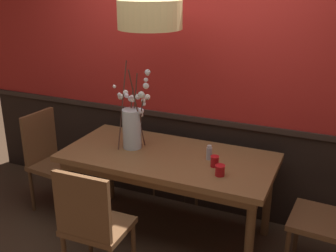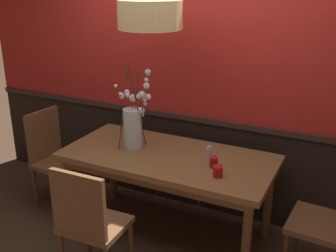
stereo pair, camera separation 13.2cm
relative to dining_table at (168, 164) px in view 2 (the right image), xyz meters
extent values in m
plane|color=#422D1E|center=(0.00, 0.00, -0.68)|extent=(24.00, 24.00, 0.00)
cube|color=black|center=(0.00, 0.61, -0.23)|extent=(4.79, 0.12, 0.90)
cube|color=#31241E|center=(0.00, 0.60, 0.24)|extent=(4.79, 0.14, 0.05)
cube|color=#B2231E|center=(0.00, 0.61, 1.25)|extent=(4.79, 0.12, 2.06)
cube|color=brown|center=(0.00, 0.00, 0.06)|extent=(1.78, 0.85, 0.05)
cube|color=brown|center=(0.00, 0.00, 0.00)|extent=(1.67, 0.74, 0.08)
cylinder|color=brown|center=(-0.80, -0.34, -0.32)|extent=(0.07, 0.07, 0.72)
cylinder|color=brown|center=(0.80, -0.34, -0.32)|extent=(0.07, 0.07, 0.72)
cylinder|color=brown|center=(-0.80, 0.34, -0.32)|extent=(0.07, 0.07, 0.72)
cylinder|color=brown|center=(0.80, 0.34, -0.32)|extent=(0.07, 0.07, 0.72)
cube|color=brown|center=(-1.18, -0.03, -0.22)|extent=(0.42, 0.45, 0.04)
cube|color=brown|center=(-1.36, -0.01, 0.04)|extent=(0.08, 0.40, 0.49)
cylinder|color=brown|center=(-1.00, 0.13, -0.46)|extent=(0.04, 0.04, 0.44)
cylinder|color=brown|center=(-1.04, -0.22, -0.46)|extent=(0.04, 0.04, 0.44)
cylinder|color=brown|center=(-1.33, 0.16, -0.46)|extent=(0.04, 0.04, 0.44)
cylinder|color=brown|center=(-1.36, -0.19, -0.46)|extent=(0.04, 0.04, 0.44)
cube|color=brown|center=(0.25, 0.74, -0.22)|extent=(0.47, 0.44, 0.04)
cube|color=brown|center=(0.24, 0.93, 0.02)|extent=(0.43, 0.06, 0.43)
cylinder|color=brown|center=(0.46, 0.58, -0.46)|extent=(0.04, 0.04, 0.44)
cylinder|color=brown|center=(0.07, 0.56, -0.46)|extent=(0.04, 0.04, 0.44)
cylinder|color=brown|center=(0.44, 0.93, -0.46)|extent=(0.04, 0.04, 0.44)
cylinder|color=brown|center=(0.05, 0.91, -0.46)|extent=(0.04, 0.04, 0.44)
cube|color=brown|center=(-0.23, -0.75, -0.22)|extent=(0.46, 0.40, 0.04)
cube|color=brown|center=(-0.22, -0.92, 0.04)|extent=(0.43, 0.05, 0.48)
cylinder|color=brown|center=(-0.43, -0.59, -0.46)|extent=(0.04, 0.04, 0.44)
cylinder|color=brown|center=(-0.03, -0.58, -0.46)|extent=(0.04, 0.04, 0.44)
cube|color=brown|center=(1.26, -0.02, -0.21)|extent=(0.46, 0.48, 0.04)
cylinder|color=brown|center=(1.08, 0.19, -0.46)|extent=(0.04, 0.04, 0.45)
cube|color=brown|center=(-0.23, 0.75, -0.21)|extent=(0.42, 0.44, 0.04)
cube|color=brown|center=(-0.23, 0.95, 0.02)|extent=(0.39, 0.04, 0.43)
cylinder|color=brown|center=(-0.05, 0.56, -0.46)|extent=(0.04, 0.04, 0.45)
cylinder|color=brown|center=(-0.41, 0.56, -0.46)|extent=(0.04, 0.04, 0.45)
cylinder|color=brown|center=(-0.06, 0.94, -0.46)|extent=(0.04, 0.04, 0.45)
cylinder|color=brown|center=(-0.41, 0.93, -0.46)|extent=(0.04, 0.04, 0.45)
cylinder|color=silver|center=(-0.35, 0.02, 0.26)|extent=(0.16, 0.16, 0.35)
cylinder|color=silver|center=(-0.35, 0.02, 0.13)|extent=(0.14, 0.14, 0.08)
cylinder|color=#472D23|center=(-0.28, 0.03, 0.31)|extent=(0.11, 0.08, 0.45)
sphere|color=white|center=(-0.24, 0.05, 0.52)|extent=(0.04, 0.04, 0.04)
sphere|color=white|center=(-0.28, 0.04, 0.40)|extent=(0.04, 0.04, 0.04)
sphere|color=white|center=(-0.26, 0.08, 0.48)|extent=(0.03, 0.03, 0.03)
sphere|color=white|center=(-0.23, 0.09, 0.54)|extent=(0.05, 0.05, 0.05)
sphere|color=white|center=(-0.28, 0.06, 0.38)|extent=(0.04, 0.04, 0.04)
sphere|color=white|center=(-0.26, 0.03, 0.43)|extent=(0.05, 0.05, 0.05)
cylinder|color=#472D23|center=(-0.35, 0.07, 0.42)|extent=(0.10, 0.04, 0.65)
sphere|color=white|center=(-0.36, 0.07, 0.51)|extent=(0.05, 0.05, 0.05)
sphere|color=white|center=(-0.31, 0.07, 0.54)|extent=(0.05, 0.05, 0.05)
sphere|color=white|center=(-0.38, 0.08, 0.51)|extent=(0.05, 0.05, 0.05)
sphere|color=white|center=(-0.36, 0.06, 0.54)|extent=(0.04, 0.04, 0.04)
cylinder|color=#472D23|center=(-0.38, 0.04, 0.35)|extent=(0.02, 0.13, 0.51)
sphere|color=white|center=(-0.42, 0.06, 0.57)|extent=(0.05, 0.05, 0.05)
sphere|color=white|center=(-0.42, 0.08, 0.56)|extent=(0.03, 0.03, 0.03)
sphere|color=white|center=(-0.41, 0.03, 0.36)|extent=(0.05, 0.05, 0.05)
sphere|color=white|center=(-0.37, 0.07, 0.36)|extent=(0.05, 0.05, 0.05)
sphere|color=white|center=(-0.39, 0.02, 0.55)|extent=(0.04, 0.04, 0.04)
cylinder|color=#472D23|center=(-0.45, 0.04, 0.46)|extent=(0.04, 0.26, 0.73)
sphere|color=white|center=(-0.47, 0.03, 0.55)|extent=(0.03, 0.03, 0.03)
sphere|color=white|center=(-0.47, 0.06, 0.52)|extent=(0.05, 0.05, 0.05)
sphere|color=white|center=(-0.50, 0.01, 0.62)|extent=(0.03, 0.03, 0.03)
cylinder|color=#472D23|center=(-0.28, -0.01, 0.45)|extent=(0.03, 0.22, 0.72)
sphere|color=white|center=(-0.25, 0.03, 0.57)|extent=(0.05, 0.05, 0.05)
sphere|color=white|center=(-0.16, -0.04, 0.79)|extent=(0.05, 0.05, 0.05)
sphere|color=white|center=(-0.23, -0.02, 0.59)|extent=(0.05, 0.05, 0.05)
sphere|color=white|center=(-0.18, 0.01, 0.76)|extent=(0.03, 0.03, 0.03)
sphere|color=white|center=(-0.19, 0.00, 0.71)|extent=(0.04, 0.04, 0.04)
sphere|color=white|center=(-0.20, 0.00, 0.66)|extent=(0.05, 0.05, 0.05)
cylinder|color=red|center=(0.51, -0.19, 0.13)|extent=(0.07, 0.07, 0.09)
torus|color=red|center=(0.51, -0.19, 0.17)|extent=(0.08, 0.08, 0.01)
cylinder|color=silver|center=(0.51, -0.19, 0.12)|extent=(0.05, 0.05, 0.04)
cylinder|color=red|center=(0.43, -0.06, 0.13)|extent=(0.06, 0.06, 0.09)
torus|color=red|center=(0.43, -0.06, 0.17)|extent=(0.07, 0.07, 0.01)
cylinder|color=silver|center=(0.43, -0.06, 0.12)|extent=(0.05, 0.05, 0.05)
cylinder|color=#ADADB2|center=(0.34, 0.05, 0.14)|extent=(0.05, 0.05, 0.10)
cylinder|color=beige|center=(0.34, 0.05, 0.20)|extent=(0.04, 0.04, 0.02)
cylinder|color=tan|center=(-0.14, -0.02, 1.23)|extent=(0.49, 0.49, 0.22)
sphere|color=#F9EAB7|center=(-0.14, -0.02, 1.19)|extent=(0.14, 0.14, 0.14)
camera|label=1|loc=(1.28, -2.89, 1.51)|focal=44.08mm
camera|label=2|loc=(1.40, -2.83, 1.51)|focal=44.08mm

